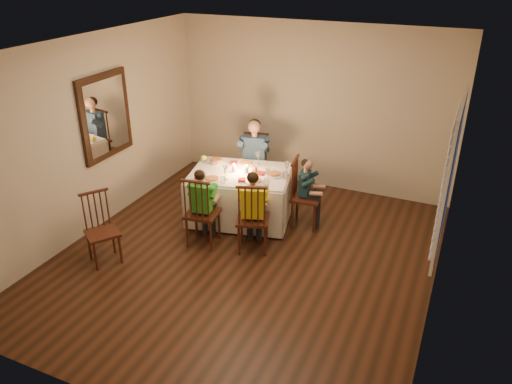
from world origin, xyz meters
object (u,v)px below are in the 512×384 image
at_px(child_teal, 305,225).
at_px(serving_bowl, 216,162).
at_px(chair_end, 305,225).
at_px(chair_extra, 107,261).
at_px(chair_near_left, 204,242).
at_px(child_yellow, 253,249).
at_px(chair_near_right, 253,249).
at_px(adult, 254,195).
at_px(dining_table, 240,186).
at_px(chair_adult, 254,195).
at_px(child_green, 204,242).

height_order(child_teal, serving_bowl, serving_bowl).
relative_size(chair_end, chair_extra, 1.08).
height_order(chair_near_left, chair_end, same).
xyz_separation_m(child_yellow, child_teal, (0.41, 0.87, 0.00)).
xyz_separation_m(chair_near_right, serving_bowl, (-0.96, 0.83, 0.76)).
height_order(chair_end, child_teal, child_teal).
bearing_deg(child_yellow, adult, -85.43).
bearing_deg(adult, dining_table, -93.84).
xyz_separation_m(adult, serving_bowl, (-0.32, -0.62, 0.76)).
distance_m(chair_extra, child_teal, 2.73).
bearing_deg(adult, child_yellow, -79.96).
relative_size(chair_adult, child_green, 0.93).
height_order(chair_end, chair_extra, chair_end).
distance_m(chair_adult, chair_near_right, 1.59).
bearing_deg(chair_near_left, chair_adult, -98.89).
height_order(chair_extra, adult, adult).
bearing_deg(adult, chair_near_left, -104.50).
relative_size(chair_near_left, child_yellow, 0.90).
distance_m(chair_end, child_yellow, 0.97).
height_order(chair_near_right, child_green, child_green).
bearing_deg(chair_adult, dining_table, -93.84).
xyz_separation_m(chair_near_left, serving_bowl, (-0.30, 0.96, 0.76)).
height_order(dining_table, chair_end, dining_table).
bearing_deg(chair_near_right, child_yellow, 180.00).
xyz_separation_m(chair_near_right, chair_extra, (-1.57, -1.01, 0.00)).
height_order(chair_near_left, child_green, child_green).
height_order(chair_adult, adult, adult).
relative_size(child_yellow, child_teal, 1.11).
height_order(child_green, child_teal, child_green).
bearing_deg(chair_near_right, chair_end, -134.39).
distance_m(chair_adult, chair_end, 1.20).
distance_m(chair_end, child_green, 1.47).
relative_size(dining_table, chair_end, 1.60).
height_order(dining_table, child_green, dining_table).
bearing_deg(chair_adult, child_green, -104.50).
distance_m(dining_table, chair_adult, 0.94).
bearing_deg(child_green, chair_extra, 36.42).
bearing_deg(child_yellow, chair_end, -134.39).
bearing_deg(adult, chair_end, -42.64).
distance_m(chair_near_left, adult, 1.59).
bearing_deg(child_yellow, child_green, -8.08).
height_order(dining_table, child_teal, dining_table).
height_order(chair_near_right, chair_extra, chair_near_right).
distance_m(dining_table, adult, 0.94).
bearing_deg(chair_extra, serving_bowl, 16.43).
bearing_deg(dining_table, chair_end, -0.47).
xyz_separation_m(dining_table, adult, (-0.13, 0.78, -0.52)).
bearing_deg(chair_extra, child_yellow, -22.50).
height_order(chair_adult, chair_extra, chair_adult).
bearing_deg(chair_near_left, chair_near_right, -176.99).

